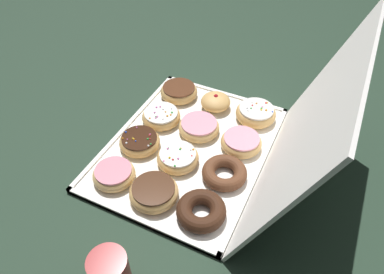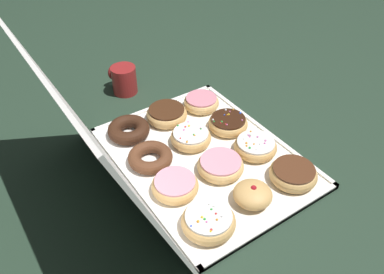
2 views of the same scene
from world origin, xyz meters
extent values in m
plane|color=#233828|center=(0.00, 0.00, 0.00)|extent=(3.00, 3.00, 0.00)
cube|color=white|center=(0.00, 0.00, 0.01)|extent=(0.54, 0.41, 0.01)
cube|color=white|center=(0.00, -0.20, 0.01)|extent=(0.54, 0.01, 0.01)
cube|color=white|center=(0.00, 0.20, 0.01)|extent=(0.54, 0.01, 0.01)
cube|color=white|center=(-0.26, 0.00, 0.01)|extent=(0.01, 0.41, 0.01)
cube|color=white|center=(0.26, 0.00, 0.01)|extent=(0.01, 0.41, 0.01)
cube|color=white|center=(0.00, 0.28, 0.20)|extent=(0.54, 0.15, 0.40)
torus|color=tan|center=(-0.19, -0.13, 0.03)|extent=(0.12, 0.12, 0.04)
cylinder|color=#59331E|center=(-0.19, -0.13, 0.04)|extent=(0.10, 0.10, 0.01)
torus|color=tan|center=(-0.06, -0.12, 0.03)|extent=(0.11, 0.11, 0.03)
cylinder|color=white|center=(-0.06, -0.12, 0.04)|extent=(0.10, 0.10, 0.01)
sphere|color=pink|center=(-0.07, -0.14, 0.05)|extent=(0.01, 0.01, 0.01)
sphere|color=orange|center=(-0.02, -0.14, 0.05)|extent=(0.01, 0.01, 0.01)
sphere|color=pink|center=(-0.05, -0.14, 0.05)|extent=(0.01, 0.01, 0.01)
sphere|color=white|center=(-0.07, -0.12, 0.05)|extent=(0.00, 0.00, 0.00)
sphere|color=orange|center=(-0.06, -0.09, 0.05)|extent=(0.01, 0.01, 0.01)
sphere|color=green|center=(-0.07, -0.09, 0.05)|extent=(0.01, 0.01, 0.01)
sphere|color=green|center=(-0.03, -0.12, 0.05)|extent=(0.01, 0.01, 0.01)
sphere|color=white|center=(-0.09, -0.10, 0.05)|extent=(0.00, 0.00, 0.00)
sphere|color=pink|center=(-0.08, -0.13, 0.05)|extent=(0.01, 0.01, 0.01)
sphere|color=orange|center=(-0.07, -0.11, 0.05)|extent=(0.00, 0.00, 0.00)
sphere|color=pink|center=(-0.03, -0.12, 0.05)|extent=(0.00, 0.00, 0.00)
sphere|color=orange|center=(-0.05, -0.09, 0.05)|extent=(0.01, 0.01, 0.01)
sphere|color=pink|center=(-0.04, -0.12, 0.05)|extent=(0.01, 0.01, 0.01)
sphere|color=white|center=(-0.03, -0.10, 0.05)|extent=(0.01, 0.01, 0.01)
torus|color=tan|center=(0.06, -0.12, 0.03)|extent=(0.11, 0.11, 0.03)
cylinder|color=#381E11|center=(0.06, -0.12, 0.04)|extent=(0.10, 0.10, 0.01)
sphere|color=green|center=(0.07, -0.08, 0.05)|extent=(0.00, 0.00, 0.00)
sphere|color=pink|center=(0.08, -0.14, 0.05)|extent=(0.00, 0.00, 0.00)
sphere|color=red|center=(0.04, -0.10, 0.05)|extent=(0.00, 0.00, 0.00)
sphere|color=blue|center=(0.08, -0.12, 0.05)|extent=(0.00, 0.00, 0.00)
sphere|color=green|center=(0.06, -0.10, 0.05)|extent=(0.01, 0.01, 0.01)
sphere|color=white|center=(0.09, -0.14, 0.05)|extent=(0.01, 0.01, 0.01)
sphere|color=red|center=(0.05, -0.09, 0.05)|extent=(0.00, 0.00, 0.00)
sphere|color=yellow|center=(0.07, -0.13, 0.05)|extent=(0.01, 0.01, 0.01)
sphere|color=blue|center=(0.06, -0.17, 0.05)|extent=(0.01, 0.01, 0.01)
sphere|color=pink|center=(0.04, -0.10, 0.05)|extent=(0.00, 0.00, 0.00)
sphere|color=pink|center=(0.03, -0.15, 0.05)|extent=(0.00, 0.00, 0.00)
sphere|color=orange|center=(0.07, -0.13, 0.05)|extent=(0.00, 0.00, 0.00)
sphere|color=orange|center=(0.08, -0.16, 0.05)|extent=(0.00, 0.00, 0.00)
sphere|color=white|center=(0.08, -0.08, 0.05)|extent=(0.01, 0.01, 0.01)
torus|color=#E5B770|center=(0.19, -0.12, 0.03)|extent=(0.11, 0.11, 0.03)
cylinder|color=pink|center=(0.19, -0.12, 0.04)|extent=(0.09, 0.09, 0.01)
ellipsoid|color=tan|center=(-0.19, 0.00, 0.03)|extent=(0.09, 0.09, 0.05)
sphere|color=#B21923|center=(-0.19, 0.00, 0.05)|extent=(0.01, 0.01, 0.01)
torus|color=#E5B770|center=(-0.07, 0.00, 0.03)|extent=(0.12, 0.12, 0.03)
cylinder|color=pink|center=(-0.07, 0.00, 0.04)|extent=(0.10, 0.10, 0.01)
torus|color=tan|center=(0.07, 0.00, 0.03)|extent=(0.11, 0.11, 0.03)
cylinder|color=white|center=(0.07, 0.00, 0.04)|extent=(0.10, 0.10, 0.01)
sphere|color=red|center=(0.06, 0.04, 0.05)|extent=(0.00, 0.00, 0.00)
sphere|color=pink|center=(0.06, -0.03, 0.05)|extent=(0.01, 0.01, 0.01)
sphere|color=orange|center=(0.05, 0.00, 0.05)|extent=(0.00, 0.00, 0.00)
sphere|color=orange|center=(0.04, 0.03, 0.05)|extent=(0.01, 0.01, 0.01)
sphere|color=pink|center=(0.11, -0.02, 0.05)|extent=(0.00, 0.00, 0.00)
sphere|color=green|center=(0.06, -0.03, 0.05)|extent=(0.00, 0.00, 0.00)
sphere|color=red|center=(0.09, 0.00, 0.05)|extent=(0.01, 0.01, 0.01)
sphere|color=white|center=(0.04, 0.03, 0.05)|extent=(0.01, 0.01, 0.01)
sphere|color=blue|center=(0.05, 0.00, 0.05)|extent=(0.00, 0.00, 0.00)
sphere|color=pink|center=(0.08, 0.01, 0.05)|extent=(0.01, 0.01, 0.01)
sphere|color=green|center=(0.05, 0.00, 0.05)|extent=(0.01, 0.01, 0.01)
sphere|color=yellow|center=(0.09, -0.01, 0.05)|extent=(0.01, 0.01, 0.01)
sphere|color=green|center=(0.11, 0.01, 0.05)|extent=(0.01, 0.01, 0.01)
torus|color=tan|center=(0.19, 0.00, 0.03)|extent=(0.12, 0.12, 0.04)
cylinder|color=#472816|center=(0.19, 0.00, 0.04)|extent=(0.10, 0.10, 0.01)
torus|color=tan|center=(-0.19, 0.13, 0.03)|extent=(0.12, 0.12, 0.04)
cylinder|color=white|center=(-0.19, 0.13, 0.05)|extent=(0.10, 0.10, 0.01)
sphere|color=orange|center=(-0.19, 0.16, 0.05)|extent=(0.01, 0.01, 0.01)
sphere|color=red|center=(-0.20, 0.11, 0.05)|extent=(0.00, 0.00, 0.00)
sphere|color=blue|center=(-0.19, 0.18, 0.05)|extent=(0.00, 0.00, 0.00)
sphere|color=green|center=(-0.20, 0.14, 0.05)|extent=(0.01, 0.01, 0.01)
sphere|color=red|center=(-0.23, 0.15, 0.05)|extent=(0.01, 0.01, 0.01)
sphere|color=green|center=(-0.18, 0.11, 0.05)|extent=(0.00, 0.00, 0.00)
sphere|color=white|center=(-0.17, 0.11, 0.05)|extent=(0.01, 0.01, 0.01)
sphere|color=yellow|center=(-0.23, 0.15, 0.05)|extent=(0.00, 0.00, 0.00)
sphere|color=yellow|center=(-0.19, 0.14, 0.05)|extent=(0.01, 0.01, 0.01)
sphere|color=white|center=(-0.21, 0.11, 0.05)|extent=(0.00, 0.00, 0.00)
sphere|color=white|center=(-0.18, 0.10, 0.05)|extent=(0.01, 0.01, 0.01)
sphere|color=pink|center=(-0.20, 0.14, 0.05)|extent=(0.00, 0.00, 0.00)
sphere|color=orange|center=(-0.21, 0.12, 0.05)|extent=(0.01, 0.01, 0.01)
torus|color=tan|center=(-0.06, 0.13, 0.03)|extent=(0.11, 0.11, 0.03)
cylinder|color=pink|center=(-0.06, 0.13, 0.04)|extent=(0.10, 0.10, 0.01)
torus|color=#59331E|center=(0.06, 0.13, 0.03)|extent=(0.12, 0.12, 0.03)
torus|color=#381E11|center=(0.19, 0.12, 0.03)|extent=(0.12, 0.12, 0.04)
cylinder|color=maroon|center=(0.41, 0.03, 0.04)|extent=(0.08, 0.08, 0.09)
cylinder|color=black|center=(0.41, 0.03, 0.08)|extent=(0.07, 0.07, 0.01)
camera|label=1|loc=(0.62, 0.31, 0.72)|focal=33.45mm
camera|label=2|loc=(-0.62, 0.46, 0.72)|focal=37.31mm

